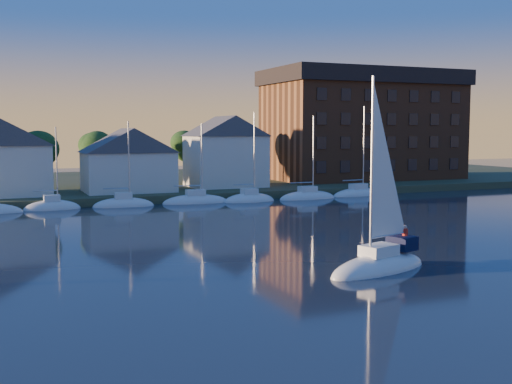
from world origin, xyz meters
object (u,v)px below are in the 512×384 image
clubhouse_east (225,151)px  hero_sailboat (380,262)px  clubhouse_centre (128,159)px  condo_block (363,124)px

clubhouse_east → hero_sailboat: hero_sailboat is taller
clubhouse_centre → clubhouse_east: size_ratio=1.10×
condo_block → hero_sailboat: (-34.11, -56.13, -9.23)m
condo_block → clubhouse_centre: bearing=-168.8°
clubhouse_centre → hero_sailboat: 48.76m
clubhouse_centre → condo_block: 41.05m
clubhouse_centre → hero_sailboat: bearing=-83.0°
clubhouse_centre → hero_sailboat: size_ratio=0.88×
clubhouse_centre → condo_block: bearing=11.2°
condo_block → hero_sailboat: size_ratio=2.35×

